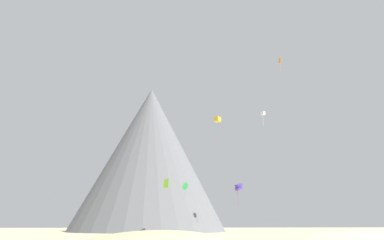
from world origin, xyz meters
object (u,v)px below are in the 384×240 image
at_px(bush_low_patch, 201,237).
at_px(kite_gold_high, 218,120).
at_px(kite_lime_low, 166,183).
at_px(kite_green_low, 185,186).
at_px(kite_white_high, 263,114).
at_px(kite_indigo_low, 239,187).
at_px(rock_massif, 150,164).
at_px(bush_near_right, 178,238).
at_px(kite_orange_high, 280,62).

xyz_separation_m(bush_low_patch, kite_gold_high, (8.48, 30.78, 27.75)).
relative_size(kite_lime_low, kite_green_low, 0.41).
relative_size(kite_white_high, kite_green_low, 1.13).
xyz_separation_m(kite_gold_high, kite_indigo_low, (5.20, 1.12, -16.99)).
xyz_separation_m(rock_massif, kite_gold_high, (17.16, -37.61, 6.07)).
xyz_separation_m(bush_low_patch, kite_green_low, (0.56, 35.31, 11.15)).
relative_size(bush_near_right, bush_low_patch, 0.73).
xyz_separation_m(kite_gold_high, kite_white_high, (14.37, 7.05, 4.18)).
relative_size(rock_massif, kite_green_low, 19.12).
relative_size(bush_low_patch, kite_orange_high, 0.70).
xyz_separation_m(kite_gold_high, kite_lime_low, (-14.12, -32.22, -19.75)).
xyz_separation_m(kite_indigo_low, kite_green_low, (-13.12, 3.41, 0.38)).
distance_m(rock_massif, kite_green_low, 35.92).
xyz_separation_m(kite_white_high, kite_orange_high, (-3.80, -25.77, 3.88)).
distance_m(bush_low_patch, kite_indigo_low, 36.34).
distance_m(kite_white_high, kite_green_low, 30.58).
xyz_separation_m(rock_massif, kite_green_low, (9.23, -33.08, -10.53)).
relative_size(rock_massif, kite_gold_high, 18.00).
bearing_deg(kite_gold_high, kite_lime_low, -63.37).
height_order(bush_near_right, kite_orange_high, kite_orange_high).
height_order(kite_gold_high, kite_orange_high, kite_orange_high).
relative_size(kite_gold_high, kite_lime_low, 2.62).
height_order(kite_white_high, kite_indigo_low, kite_white_high).
xyz_separation_m(bush_low_patch, rock_massif, (-8.67, 68.39, 21.68)).
bearing_deg(kite_lime_low, kite_green_low, -16.29).
bearing_deg(kite_lime_low, kite_gold_high, -30.39).
bearing_deg(bush_near_right, bush_low_patch, 22.25).
bearing_deg(bush_low_patch, kite_gold_high, 74.59).
distance_m(rock_massif, kite_indigo_low, 44.16).
bearing_deg(kite_indigo_low, kite_white_high, 98.30).
bearing_deg(rock_massif, kite_white_high, -44.11).
xyz_separation_m(rock_massif, kite_orange_high, (27.73, -56.33, 14.13)).
height_order(kite_white_high, kite_lime_low, kite_white_high).
bearing_deg(kite_white_high, kite_indigo_low, 85.46).
height_order(rock_massif, kite_lime_low, rock_massif).
height_order(bush_low_patch, kite_gold_high, kite_gold_high).
xyz_separation_m(kite_white_high, kite_indigo_low, (-9.17, -5.93, -21.17)).
xyz_separation_m(rock_massif, kite_indigo_low, (22.35, -36.49, -10.91)).
relative_size(bush_low_patch, kite_lime_low, 1.56).
distance_m(kite_indigo_low, kite_green_low, 13.56).
bearing_deg(kite_gold_high, rock_massif, 164.81).
bearing_deg(kite_white_high, kite_orange_high, 134.19).
height_order(rock_massif, kite_indigo_low, rock_massif).
bearing_deg(kite_lime_low, rock_massif, -4.23).
bearing_deg(bush_near_right, kite_orange_high, 30.81).
xyz_separation_m(kite_white_high, kite_lime_low, (-28.48, -39.27, -23.93)).
bearing_deg(bush_low_patch, rock_massif, 97.23).
relative_size(bush_low_patch, kite_green_low, 0.63).
distance_m(kite_gold_high, kite_lime_low, 40.34).
distance_m(bush_near_right, kite_white_high, 57.22).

